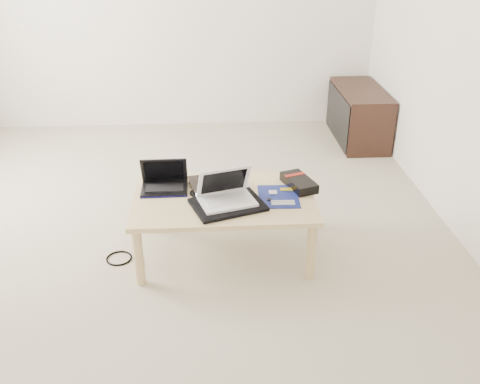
{
  "coord_description": "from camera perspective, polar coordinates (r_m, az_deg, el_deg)",
  "views": [
    {
      "loc": [
        0.36,
        -3.31,
        1.92
      ],
      "look_at": [
        0.53,
        -0.43,
        0.43
      ],
      "focal_mm": 40.0,
      "sensor_mm": 36.0,
      "label": 1
    }
  ],
  "objects": [
    {
      "name": "floor_cable_trail",
      "position": [
        3.52,
        -10.63,
        -6.22
      ],
      "size": [
        0.09,
        0.32,
        0.01
      ],
      "primitive_type": "cylinder",
      "rotation": [
        1.57,
        0.0,
        0.26
      ],
      "color": "black",
      "rests_on": "ground"
    },
    {
      "name": "ground",
      "position": [
        3.84,
        -8.39,
        -3.01
      ],
      "size": [
        4.0,
        4.0,
        0.0
      ],
      "primitive_type": "plane",
      "color": "beige",
      "rests_on": "ground"
    },
    {
      "name": "remote",
      "position": [
        3.35,
        0.69,
        0.47
      ],
      "size": [
        0.06,
        0.21,
        0.02
      ],
      "color": "silver",
      "rests_on": "coffee_table"
    },
    {
      "name": "gpu_box",
      "position": [
        3.39,
        6.3,
        1.02
      ],
      "size": [
        0.22,
        0.3,
        0.06
      ],
      "color": "black",
      "rests_on": "coffee_table"
    },
    {
      "name": "floor_cable_coil",
      "position": [
        3.47,
        -12.78,
        -6.9
      ],
      "size": [
        0.19,
        0.19,
        0.01
      ],
      "primitive_type": "torus",
      "rotation": [
        0.0,
        0.0,
        -0.18
      ],
      "color": "black",
      "rests_on": "ground"
    },
    {
      "name": "media_cabinet",
      "position": [
        5.24,
        12.47,
        8.05
      ],
      "size": [
        0.41,
        0.9,
        0.5
      ],
      "color": "#331D15",
      "rests_on": "ground"
    },
    {
      "name": "neoprene_sleeve",
      "position": [
        3.15,
        -1.3,
        -1.36
      ],
      "size": [
        0.48,
        0.41,
        0.02
      ],
      "primitive_type": "cube",
      "rotation": [
        0.0,
        0.0,
        0.33
      ],
      "color": "black",
      "rests_on": "coffee_table"
    },
    {
      "name": "book",
      "position": [
        3.4,
        -3.05,
        0.97
      ],
      "size": [
        0.31,
        0.28,
        0.03
      ],
      "color": "black",
      "rests_on": "coffee_table"
    },
    {
      "name": "motherboard",
      "position": [
        3.26,
        4.14,
        -0.47
      ],
      "size": [
        0.25,
        0.31,
        0.01
      ],
      "color": "#0D1159",
      "rests_on": "coffee_table"
    },
    {
      "name": "white_laptop",
      "position": [
        3.15,
        -1.49,
        -0.25
      ],
      "size": [
        0.36,
        0.3,
        0.21
      ],
      "color": "white",
      "rests_on": "neoprene_sleeve"
    },
    {
      "name": "tablet",
      "position": [
        3.25,
        -3.04,
        -0.44
      ],
      "size": [
        0.24,
        0.19,
        0.01
      ],
      "color": "black",
      "rests_on": "coffee_table"
    },
    {
      "name": "coffee_table",
      "position": [
        3.28,
        -1.76,
        -1.27
      ],
      "size": [
        1.1,
        0.7,
        0.4
      ],
      "color": "tan",
      "rests_on": "ground"
    },
    {
      "name": "cable_coil",
      "position": [
        3.3,
        -4.47,
        -0.1
      ],
      "size": [
        0.12,
        0.12,
        0.01
      ],
      "primitive_type": "torus",
      "rotation": [
        0.0,
        0.0,
        0.13
      ],
      "color": "black",
      "rests_on": "coffee_table"
    },
    {
      "name": "netbook",
      "position": [
        3.37,
        -8.06,
        0.99
      ],
      "size": [
        0.29,
        0.21,
        0.2
      ],
      "color": "black",
      "rests_on": "coffee_table"
    }
  ]
}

